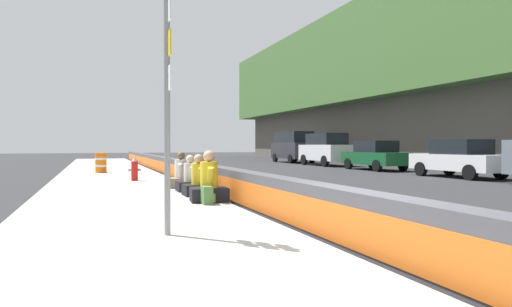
{
  "coord_description": "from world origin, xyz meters",
  "views": [
    {
      "loc": [
        -5.23,
        3.38,
        1.47
      ],
      "look_at": [
        7.88,
        -1.47,
        1.2
      ],
      "focal_mm": 31.01,
      "sensor_mm": 36.0,
      "label": 1
    }
  ],
  "objects_px": {
    "seated_person_far": "(181,176)",
    "parked_car_fourth": "(375,155)",
    "backpack": "(207,196)",
    "fire_hydrant": "(135,169)",
    "seated_person_middle": "(199,182)",
    "route_sign_post": "(167,93)",
    "seated_person_rear": "(190,180)",
    "construction_barrel": "(101,163)",
    "parked_car_third": "(459,158)",
    "parked_car_midline": "(326,149)",
    "parked_car_far": "(293,146)",
    "seated_person_foreground": "(209,185)"
  },
  "relations": [
    {
      "from": "route_sign_post",
      "to": "seated_person_foreground",
      "type": "height_order",
      "value": "route_sign_post"
    },
    {
      "from": "route_sign_post",
      "to": "parked_car_third",
      "type": "height_order",
      "value": "route_sign_post"
    },
    {
      "from": "parked_car_fourth",
      "to": "backpack",
      "type": "bearing_deg",
      "value": 132.85
    },
    {
      "from": "seated_person_middle",
      "to": "parked_car_midline",
      "type": "relative_size",
      "value": 0.23
    },
    {
      "from": "route_sign_post",
      "to": "construction_barrel",
      "type": "relative_size",
      "value": 3.79
    },
    {
      "from": "seated_person_middle",
      "to": "backpack",
      "type": "bearing_deg",
      "value": 173.41
    },
    {
      "from": "seated_person_rear",
      "to": "backpack",
      "type": "bearing_deg",
      "value": 175.72
    },
    {
      "from": "seated_person_rear",
      "to": "parked_car_far",
      "type": "height_order",
      "value": "parked_car_far"
    },
    {
      "from": "backpack",
      "to": "parked_car_fourth",
      "type": "bearing_deg",
      "value": -47.15
    },
    {
      "from": "seated_person_foreground",
      "to": "parked_car_third",
      "type": "relative_size",
      "value": 0.27
    },
    {
      "from": "seated_person_middle",
      "to": "seated_person_far",
      "type": "height_order",
      "value": "seated_person_far"
    },
    {
      "from": "seated_person_foreground",
      "to": "parked_car_third",
      "type": "distance_m",
      "value": 13.96
    },
    {
      "from": "seated_person_middle",
      "to": "seated_person_far",
      "type": "distance_m",
      "value": 2.26
    },
    {
      "from": "fire_hydrant",
      "to": "parked_car_fourth",
      "type": "relative_size",
      "value": 0.2
    },
    {
      "from": "seated_person_foreground",
      "to": "parked_car_midline",
      "type": "distance_m",
      "value": 21.77
    },
    {
      "from": "parked_car_far",
      "to": "parked_car_third",
      "type": "bearing_deg",
      "value": 179.3
    },
    {
      "from": "route_sign_post",
      "to": "seated_person_foreground",
      "type": "xyz_separation_m",
      "value": [
        3.57,
        -1.53,
        -1.72
      ]
    },
    {
      "from": "route_sign_post",
      "to": "seated_person_middle",
      "type": "xyz_separation_m",
      "value": [
        4.88,
        -1.57,
        -1.75
      ]
    },
    {
      "from": "parked_car_fourth",
      "to": "parked_car_midline",
      "type": "distance_m",
      "value": 5.9
    },
    {
      "from": "backpack",
      "to": "parked_car_midline",
      "type": "height_order",
      "value": "parked_car_midline"
    },
    {
      "from": "seated_person_foreground",
      "to": "parked_car_third",
      "type": "height_order",
      "value": "parked_car_third"
    },
    {
      "from": "route_sign_post",
      "to": "backpack",
      "type": "bearing_deg",
      "value": -23.88
    },
    {
      "from": "route_sign_post",
      "to": "parked_car_midline",
      "type": "height_order",
      "value": "route_sign_post"
    },
    {
      "from": "route_sign_post",
      "to": "seated_person_foreground",
      "type": "relative_size",
      "value": 3.0
    },
    {
      "from": "construction_barrel",
      "to": "parked_car_third",
      "type": "distance_m",
      "value": 16.62
    },
    {
      "from": "backpack",
      "to": "parked_car_fourth",
      "type": "xyz_separation_m",
      "value": [
        12.1,
        -13.04,
        0.53
      ]
    },
    {
      "from": "parked_car_fourth",
      "to": "route_sign_post",
      "type": "bearing_deg",
      "value": 136.51
    },
    {
      "from": "parked_car_midline",
      "to": "parked_car_far",
      "type": "height_order",
      "value": "parked_car_far"
    },
    {
      "from": "backpack",
      "to": "parked_car_far",
      "type": "xyz_separation_m",
      "value": [
        23.83,
        -13.28,
        1.02
      ]
    },
    {
      "from": "seated_person_middle",
      "to": "parked_car_fourth",
      "type": "bearing_deg",
      "value": -51.22
    },
    {
      "from": "seated_person_rear",
      "to": "parked_car_fourth",
      "type": "relative_size",
      "value": 0.23
    },
    {
      "from": "route_sign_post",
      "to": "parked_car_far",
      "type": "relative_size",
      "value": 0.7
    },
    {
      "from": "route_sign_post",
      "to": "seated_person_far",
      "type": "distance_m",
      "value": 7.51
    },
    {
      "from": "parked_car_midline",
      "to": "parked_car_far",
      "type": "bearing_deg",
      "value": -1.9
    },
    {
      "from": "construction_barrel",
      "to": "backpack",
      "type": "bearing_deg",
      "value": -170.86
    },
    {
      "from": "route_sign_post",
      "to": "seated_person_rear",
      "type": "distance_m",
      "value": 6.46
    },
    {
      "from": "route_sign_post",
      "to": "parked_car_far",
      "type": "distance_m",
      "value": 30.66
    },
    {
      "from": "backpack",
      "to": "fire_hydrant",
      "type": "bearing_deg",
      "value": 7.43
    },
    {
      "from": "fire_hydrant",
      "to": "parked_car_far",
      "type": "relative_size",
      "value": 0.17
    },
    {
      "from": "seated_person_foreground",
      "to": "parked_car_third",
      "type": "xyz_separation_m",
      "value": [
        5.31,
        -12.9,
        0.35
      ]
    },
    {
      "from": "seated_person_far",
      "to": "parked_car_fourth",
      "type": "xyz_separation_m",
      "value": [
        8.05,
        -12.88,
        0.37
      ]
    },
    {
      "from": "seated_person_far",
      "to": "parked_car_far",
      "type": "relative_size",
      "value": 0.22
    },
    {
      "from": "route_sign_post",
      "to": "seated_person_foreground",
      "type": "bearing_deg",
      "value": -23.18
    },
    {
      "from": "seated_person_foreground",
      "to": "seated_person_far",
      "type": "height_order",
      "value": "seated_person_foreground"
    },
    {
      "from": "parked_car_fourth",
      "to": "seated_person_middle",
      "type": "bearing_deg",
      "value": 128.78
    },
    {
      "from": "fire_hydrant",
      "to": "seated_person_rear",
      "type": "relative_size",
      "value": 0.85
    },
    {
      "from": "backpack",
      "to": "parked_car_far",
      "type": "height_order",
      "value": "parked_car_far"
    },
    {
      "from": "fire_hydrant",
      "to": "seated_person_middle",
      "type": "bearing_deg",
      "value": -168.14
    },
    {
      "from": "parked_car_fourth",
      "to": "parked_car_midline",
      "type": "relative_size",
      "value": 0.94
    },
    {
      "from": "parked_car_far",
      "to": "construction_barrel",
      "type": "bearing_deg",
      "value": 125.97
    }
  ]
}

